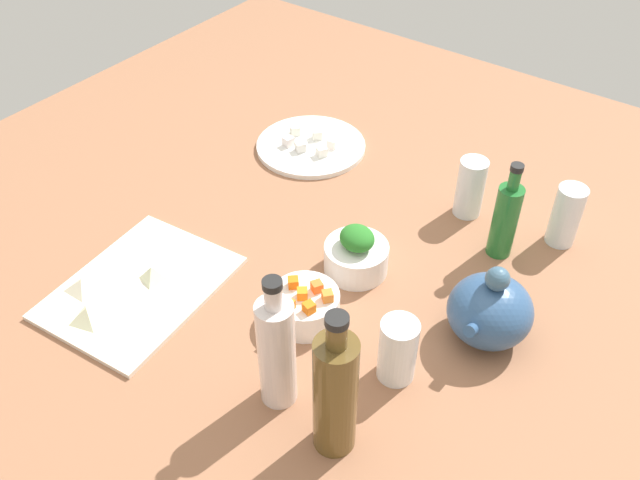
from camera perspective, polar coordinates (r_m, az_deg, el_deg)
tabletop at (r=133.56cm, az=0.00°, el=-2.10°), size 190.00×190.00×3.00cm
cutting_board at (r=130.60cm, az=-14.81°, el=-3.87°), size 34.95×27.98×1.00cm
plate_tofu at (r=162.74cm, az=-0.77°, el=7.87°), size 25.73×25.73×1.20cm
bowl_greens at (r=128.69cm, az=3.04°, el=-1.51°), size 12.18×12.18×5.86cm
bowl_carrots at (r=119.72cm, az=-1.26°, el=-5.57°), size 12.18×12.18×5.81cm
teapot at (r=118.20cm, az=14.03°, el=-5.72°), size 16.16×14.38×15.45cm
bottle_0 at (r=133.39cm, az=15.24°, el=1.75°), size 4.86×4.86×20.70cm
bottle_1 at (r=103.02cm, az=-3.65°, el=-9.24°), size 5.80×5.80×25.49cm
bottle_2 at (r=97.19cm, az=1.28°, el=-12.69°), size 6.38×6.38×27.32cm
drinking_glass_0 at (r=140.88cm, az=19.89°, el=1.94°), size 5.70×5.70×12.91cm
drinking_glass_1 at (r=109.99cm, az=6.52°, el=-9.14°), size 6.23×6.23×11.85cm
drinking_glass_2 at (r=142.96cm, az=12.46°, el=4.31°), size 5.78×5.78×12.90cm
carrot_cube_0 at (r=116.16cm, az=0.63°, el=-4.70°), size 2.54×2.54×1.80cm
carrot_cube_1 at (r=118.52cm, az=-2.25°, el=-3.57°), size 2.54×2.54×1.80cm
carrot_cube_2 at (r=117.73cm, az=-0.26°, el=-3.91°), size 2.45×2.45×1.80cm
carrot_cube_3 at (r=114.83cm, az=-2.65°, el=-5.45°), size 1.91×1.91×1.80cm
carrot_cube_4 at (r=114.35cm, az=-0.93°, el=-5.65°), size 2.28×2.28×1.80cm
carrot_cube_5 at (r=116.57cm, az=-1.49°, el=-4.51°), size 2.53×2.53×1.80cm
chopped_greens_mound at (r=125.37cm, az=3.12°, el=0.16°), size 8.62×8.96×4.08cm
tofu_cube_0 at (r=163.78cm, az=-0.23°, el=8.82°), size 3.11×3.11×2.20cm
tofu_cube_1 at (r=157.72cm, az=0.13°, el=7.41°), size 2.98×2.98×2.20cm
tofu_cube_2 at (r=165.48cm, az=-2.11°, el=9.16°), size 3.09×3.09×2.20cm
tofu_cube_3 at (r=159.45cm, az=-1.66°, el=7.80°), size 3.03×3.03×2.20cm
tofu_cube_4 at (r=161.50cm, az=-2.68°, el=8.25°), size 2.65×2.65×2.20cm
tofu_cube_5 at (r=160.61cm, az=1.07°, el=8.09°), size 2.54×2.54×2.20cm
dumpling_0 at (r=131.99cm, az=-19.27°, el=-3.51°), size 7.34×7.34×2.22cm
dumpling_1 at (r=125.91cm, az=-18.85°, el=-5.82°), size 7.08×7.10×2.85cm
dumpling_2 at (r=130.05cm, az=-13.85°, el=-2.67°), size 5.88×5.73×2.91cm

